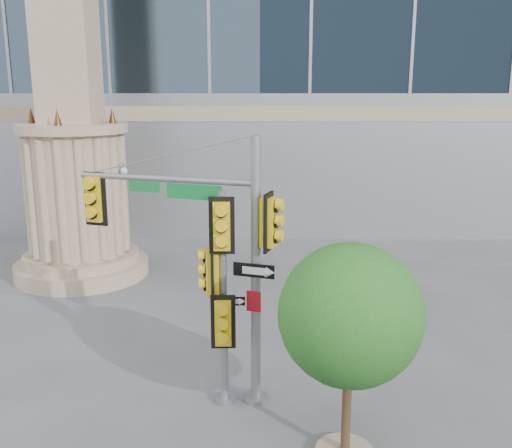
{
  "coord_description": "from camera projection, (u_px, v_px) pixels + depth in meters",
  "views": [
    {
      "loc": [
        0.08,
        -9.45,
        6.14
      ],
      "look_at": [
        -0.03,
        2.0,
        3.44
      ],
      "focal_mm": 40.0,
      "sensor_mm": 36.0,
      "label": 1
    }
  ],
  "objects": [
    {
      "name": "ground",
      "position": [
        257.0,
        428.0,
        10.6
      ],
      "size": [
        120.0,
        120.0,
        0.0
      ],
      "primitive_type": "plane",
      "color": "#545456",
      "rests_on": "ground"
    },
    {
      "name": "monument",
      "position": [
        71.0,
        110.0,
        18.15
      ],
      "size": [
        4.4,
        4.4,
        16.6
      ],
      "color": "tan",
      "rests_on": "ground"
    },
    {
      "name": "main_signal_pole",
      "position": [
        209.0,
        239.0,
        11.09
      ],
      "size": [
        4.01,
        1.59,
        5.34
      ],
      "rotation": [
        0.0,
        0.0,
        -0.31
      ],
      "color": "slate",
      "rests_on": "ground"
    },
    {
      "name": "secondary_signal_pole",
      "position": [
        220.0,
        285.0,
        10.83
      ],
      "size": [
        0.74,
        0.55,
        4.31
      ],
      "rotation": [
        0.0,
        0.0,
        0.03
      ],
      "color": "slate",
      "rests_on": "ground"
    },
    {
      "name": "street_tree",
      "position": [
        353.0,
        320.0,
        9.27
      ],
      "size": [
        2.42,
        2.37,
        3.78
      ],
      "color": "tan",
      "rests_on": "ground"
    }
  ]
}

